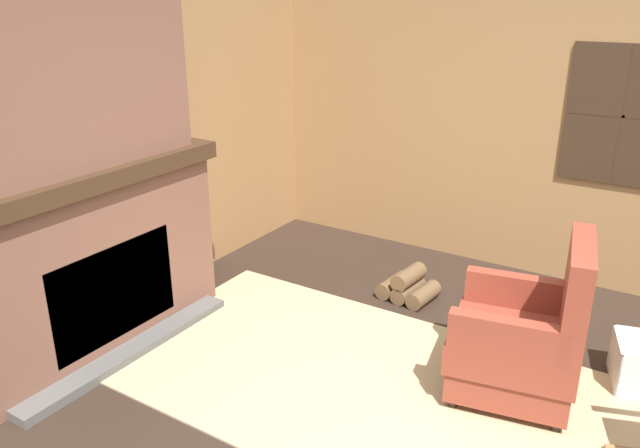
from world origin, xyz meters
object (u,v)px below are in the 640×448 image
at_px(firewood_stack, 408,287).
at_px(storage_case, 133,137).
at_px(armchair, 523,341).
at_px(decorative_plate_on_mantel, 50,151).

distance_m(firewood_stack, storage_case, 2.25).
height_order(armchair, storage_case, storage_case).
distance_m(storage_case, decorative_plate_on_mantel, 0.61).
xyz_separation_m(armchair, storage_case, (-2.56, -0.40, 0.93)).
xyz_separation_m(firewood_stack, decorative_plate_on_mantel, (-1.54, -1.78, 1.22)).
height_order(firewood_stack, decorative_plate_on_mantel, decorative_plate_on_mantel).
distance_m(armchair, decorative_plate_on_mantel, 2.93).
relative_size(armchair, firewood_stack, 2.31).
bearing_deg(storage_case, decorative_plate_on_mantel, -91.89).
bearing_deg(firewood_stack, storage_case, -142.42).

